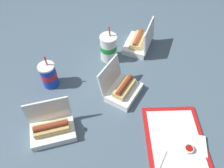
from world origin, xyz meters
name	(u,v)px	position (x,y,z in m)	size (l,w,h in m)	color
ground_plane	(116,87)	(0.00, 0.00, 0.00)	(3.20, 3.20, 0.00)	#4C6070
food_tray	(176,142)	(-0.33, -0.25, 0.01)	(0.37, 0.26, 0.01)	red
ketchup_cup	(189,149)	(-0.38, -0.29, 0.03)	(0.04, 0.04, 0.02)	white
napkin_stack	(195,145)	(-0.35, -0.33, 0.02)	(0.10, 0.10, 0.00)	white
plastic_fork	(161,162)	(-0.42, -0.17, 0.02)	(0.11, 0.01, 0.01)	white
clamshell_hotdog_left	(122,89)	(-0.05, -0.03, 0.04)	(0.24, 0.24, 0.17)	white
clamshell_hotdog_right	(52,129)	(-0.26, 0.30, 0.04)	(0.18, 0.22, 0.16)	white
clamshell_hotdog_front	(139,43)	(0.32, -0.16, 0.04)	(0.25, 0.22, 0.18)	white
soda_cup_back	(108,48)	(0.23, 0.03, 0.08)	(0.10, 0.10, 0.22)	white
soda_cup_corner	(49,75)	(0.03, 0.35, 0.07)	(0.09, 0.09, 0.20)	#1938B7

